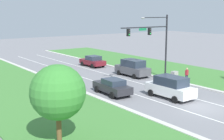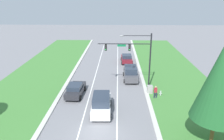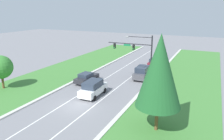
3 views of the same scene
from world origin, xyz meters
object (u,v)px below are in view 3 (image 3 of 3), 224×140
at_px(graphite_suv, 142,72).
at_px(oak_near_left_tree, 1,67).
at_px(burgundy_sedan, 154,62).
at_px(charcoal_sedan, 87,78).
at_px(fire_hydrant, 155,91).
at_px(white_suv, 93,88).
at_px(pedestrian, 147,88).
at_px(utility_cabinet, 147,86).
at_px(conifer_near_right_tree, 159,71).
at_px(traffic_signal_mast, 138,52).

relative_size(graphite_suv, oak_near_left_tree, 0.99).
height_order(burgundy_sedan, charcoal_sedan, burgundy_sedan).
bearing_deg(fire_hydrant, graphite_suv, 122.42).
distance_m(white_suv, oak_near_left_tree, 13.91).
distance_m(pedestrian, fire_hydrant, 1.29).
relative_size(utility_cabinet, pedestrian, 0.66).
distance_m(graphite_suv, utility_cabinet, 5.55).
bearing_deg(oak_near_left_tree, charcoal_sedan, 38.51).
bearing_deg(utility_cabinet, oak_near_left_tree, -156.40).
relative_size(charcoal_sedan, pedestrian, 2.81).
distance_m(burgundy_sedan, fire_hydrant, 15.20).
distance_m(fire_hydrant, conifer_near_right_tree, 11.42).
xyz_separation_m(charcoal_sedan, pedestrian, (10.19, -0.66, 0.13)).
bearing_deg(conifer_near_right_tree, graphite_suv, 112.21).
bearing_deg(conifer_near_right_tree, fire_hydrant, 105.32).
height_order(traffic_signal_mast, burgundy_sedan, traffic_signal_mast).
bearing_deg(charcoal_sedan, conifer_near_right_tree, -31.51).
xyz_separation_m(burgundy_sedan, oak_near_left_tree, (-16.77, -22.49, 2.47)).
height_order(white_suv, oak_near_left_tree, oak_near_left_tree).
distance_m(charcoal_sedan, oak_near_left_tree, 12.55).
bearing_deg(fire_hydrant, oak_near_left_tree, -159.30).
bearing_deg(oak_near_left_tree, traffic_signal_mast, 29.89).
xyz_separation_m(charcoal_sedan, utility_cabinet, (9.70, 0.78, -0.25)).
height_order(pedestrian, oak_near_left_tree, oak_near_left_tree).
xyz_separation_m(white_suv, pedestrian, (6.52, 3.60, -0.12)).
relative_size(traffic_signal_mast, utility_cabinet, 6.91).
height_order(burgundy_sedan, oak_near_left_tree, oak_near_left_tree).
relative_size(burgundy_sedan, graphite_suv, 0.91).
distance_m(burgundy_sedan, white_suv, 19.40).
xyz_separation_m(traffic_signal_mast, fire_hydrant, (3.27, -2.19, -4.79)).
xyz_separation_m(utility_cabinet, oak_near_left_tree, (-19.33, -8.44, 2.72)).
bearing_deg(fire_hydrant, charcoal_sedan, -179.29).
height_order(traffic_signal_mast, white_suv, traffic_signal_mast).
height_order(white_suv, conifer_near_right_tree, conifer_near_right_tree).
height_order(white_suv, fire_hydrant, white_suv).
xyz_separation_m(burgundy_sedan, conifer_near_right_tree, (6.50, -24.27, 5.17)).
bearing_deg(oak_near_left_tree, white_suv, 14.33).
distance_m(utility_cabinet, oak_near_left_tree, 21.27).
bearing_deg(fire_hydrant, burgundy_sedan, 104.77).
bearing_deg(fire_hydrant, white_suv, -149.07).
height_order(charcoal_sedan, fire_hydrant, charcoal_sedan).
height_order(traffic_signal_mast, pedestrian, traffic_signal_mast).
bearing_deg(graphite_suv, pedestrian, -67.70).
bearing_deg(charcoal_sedan, burgundy_sedan, 67.47).
xyz_separation_m(traffic_signal_mast, oak_near_left_tree, (-17.37, -9.98, -1.85)).
bearing_deg(utility_cabinet, pedestrian, -71.16).
xyz_separation_m(charcoal_sedan, fire_hydrant, (11.01, 0.14, -0.47)).
relative_size(burgundy_sedan, pedestrian, 2.64).
distance_m(charcoal_sedan, fire_hydrant, 11.02).
bearing_deg(graphite_suv, fire_hydrant, -58.51).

